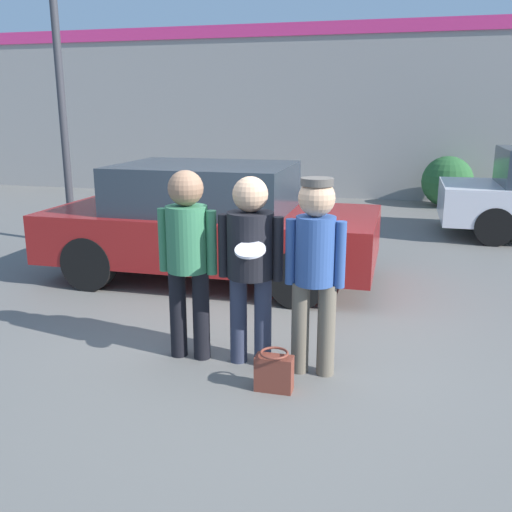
{
  "coord_description": "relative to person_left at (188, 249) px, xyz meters",
  "views": [
    {
      "loc": [
        1.17,
        -4.78,
        2.19
      ],
      "look_at": [
        -0.04,
        -0.08,
        0.93
      ],
      "focal_mm": 40.0,
      "sensor_mm": 36.0,
      "label": 1
    }
  ],
  "objects": [
    {
      "name": "storefront_building",
      "position": [
        0.6,
        9.83,
        1.1
      ],
      "size": [
        24.0,
        0.22,
        4.15
      ],
      "color": "gray",
      "rests_on": "ground"
    },
    {
      "name": "ground_plane",
      "position": [
        0.6,
        0.29,
        -1.01
      ],
      "size": [
        56.0,
        56.0,
        0.0
      ],
      "primitive_type": "plane",
      "color": "#66635E"
    },
    {
      "name": "person_right",
      "position": [
        1.12,
        -0.05,
        -0.02
      ],
      "size": [
        0.49,
        0.32,
        1.66
      ],
      "color": "#665B4C",
      "rests_on": "ground"
    },
    {
      "name": "shrub",
      "position": [
        2.75,
        9.07,
        -0.44
      ],
      "size": [
        1.14,
        1.14,
        1.14
      ],
      "color": "#285B2D",
      "rests_on": "ground"
    },
    {
      "name": "handbag",
      "position": [
        0.87,
        -0.44,
        -0.85
      ],
      "size": [
        0.3,
        0.23,
        0.33
      ],
      "color": "brown",
      "rests_on": "ground"
    },
    {
      "name": "parked_car_near",
      "position": [
        -0.62,
        2.41,
        -0.25
      ],
      "size": [
        4.22,
        1.95,
        1.49
      ],
      "color": "maroon",
      "rests_on": "ground"
    },
    {
      "name": "person_middle_with_frisbee",
      "position": [
        0.56,
        0.01,
        -0.02
      ],
      "size": [
        0.57,
        0.59,
        1.65
      ],
      "color": "#2D3347",
      "rests_on": "ground"
    },
    {
      "name": "person_left",
      "position": [
        0.0,
        0.0,
        0.0
      ],
      "size": [
        0.53,
        0.36,
        1.69
      ],
      "color": "black",
      "rests_on": "ground"
    }
  ]
}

